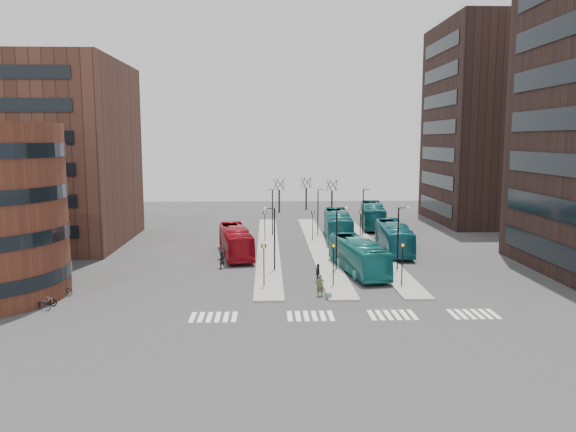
{
  "coord_description": "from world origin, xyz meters",
  "views": [
    {
      "loc": [
        -4.09,
        -35.24,
        12.73
      ],
      "look_at": [
        -1.99,
        21.01,
        5.0
      ],
      "focal_mm": 35.0,
      "sensor_mm": 36.0,
      "label": 1
    }
  ],
  "objects_px": {
    "teal_bus_d": "(373,215)",
    "bicycle_near": "(43,305)",
    "traveller": "(320,285)",
    "commuter_b": "(318,273)",
    "commuter_a": "(221,260)",
    "bicycle_far": "(60,291)",
    "teal_bus_a": "(358,256)",
    "red_bus": "(236,241)",
    "teal_bus_c": "(394,238)",
    "teal_bus_b": "(338,225)",
    "suitcase": "(328,296)",
    "commuter_c": "(358,268)",
    "bicycle_mid": "(47,301)"
  },
  "relations": [
    {
      "from": "teal_bus_a",
      "to": "bicycle_far",
      "type": "bearing_deg",
      "value": -172.38
    },
    {
      "from": "teal_bus_a",
      "to": "teal_bus_d",
      "type": "height_order",
      "value": "teal_bus_d"
    },
    {
      "from": "teal_bus_c",
      "to": "bicycle_mid",
      "type": "distance_m",
      "value": 37.04
    },
    {
      "from": "suitcase",
      "to": "teal_bus_b",
      "type": "xyz_separation_m",
      "value": [
        4.13,
        26.98,
        1.54
      ]
    },
    {
      "from": "teal_bus_c",
      "to": "traveller",
      "type": "relative_size",
      "value": 6.58
    },
    {
      "from": "teal_bus_d",
      "to": "bicycle_near",
      "type": "distance_m",
      "value": 50.33
    },
    {
      "from": "commuter_b",
      "to": "commuter_c",
      "type": "height_order",
      "value": "commuter_b"
    },
    {
      "from": "commuter_a",
      "to": "bicycle_mid",
      "type": "xyz_separation_m",
      "value": [
        -12.3,
        -12.28,
        -0.41
      ]
    },
    {
      "from": "suitcase",
      "to": "commuter_c",
      "type": "relative_size",
      "value": 0.34
    },
    {
      "from": "teal_bus_b",
      "to": "traveller",
      "type": "bearing_deg",
      "value": -96.67
    },
    {
      "from": "red_bus",
      "to": "teal_bus_c",
      "type": "relative_size",
      "value": 0.97
    },
    {
      "from": "teal_bus_b",
      "to": "bicycle_near",
      "type": "bearing_deg",
      "value": -128.19
    },
    {
      "from": "red_bus",
      "to": "teal_bus_c",
      "type": "xyz_separation_m",
      "value": [
        17.82,
        1.45,
        0.06
      ]
    },
    {
      "from": "teal_bus_a",
      "to": "commuter_a",
      "type": "relative_size",
      "value": 6.78
    },
    {
      "from": "red_bus",
      "to": "commuter_a",
      "type": "bearing_deg",
      "value": -109.86
    },
    {
      "from": "teal_bus_b",
      "to": "suitcase",
      "type": "bearing_deg",
      "value": -95.15
    },
    {
      "from": "teal_bus_d",
      "to": "commuter_c",
      "type": "relative_size",
      "value": 8.27
    },
    {
      "from": "red_bus",
      "to": "bicycle_far",
      "type": "relative_size",
      "value": 6.07
    },
    {
      "from": "suitcase",
      "to": "red_bus",
      "type": "distance_m",
      "value": 19.17
    },
    {
      "from": "teal_bus_b",
      "to": "commuter_c",
      "type": "xyz_separation_m",
      "value": [
        -0.52,
        -19.61,
        -1.04
      ]
    },
    {
      "from": "teal_bus_a",
      "to": "commuter_a",
      "type": "xyz_separation_m",
      "value": [
        -13.3,
        2.03,
        -0.76
      ]
    },
    {
      "from": "commuter_a",
      "to": "suitcase",
      "type": "bearing_deg",
      "value": 105.87
    },
    {
      "from": "red_bus",
      "to": "teal_bus_b",
      "type": "relative_size",
      "value": 0.89
    },
    {
      "from": "bicycle_mid",
      "to": "bicycle_near",
      "type": "bearing_deg",
      "value": 179.3
    },
    {
      "from": "teal_bus_b",
      "to": "bicycle_far",
      "type": "height_order",
      "value": "teal_bus_b"
    },
    {
      "from": "traveller",
      "to": "bicycle_near",
      "type": "xyz_separation_m",
      "value": [
        -21.2,
        -2.92,
        -0.51
      ]
    },
    {
      "from": "commuter_a",
      "to": "teal_bus_b",
      "type": "bearing_deg",
      "value": -155.21
    },
    {
      "from": "suitcase",
      "to": "teal_bus_c",
      "type": "distance_m",
      "value": 20.97
    },
    {
      "from": "teal_bus_d",
      "to": "commuter_b",
      "type": "distance_m",
      "value": 32.94
    },
    {
      "from": "teal_bus_c",
      "to": "commuter_c",
      "type": "distance_m",
      "value": 12.74
    },
    {
      "from": "red_bus",
      "to": "teal_bus_a",
      "type": "xyz_separation_m",
      "value": [
        12.18,
        -8.14,
        0.02
      ]
    },
    {
      "from": "teal_bus_d",
      "to": "commuter_c",
      "type": "height_order",
      "value": "teal_bus_d"
    },
    {
      "from": "commuter_a",
      "to": "commuter_b",
      "type": "distance_m",
      "value": 10.71
    },
    {
      "from": "traveller",
      "to": "commuter_b",
      "type": "relative_size",
      "value": 1.09
    },
    {
      "from": "commuter_a",
      "to": "bicycle_near",
      "type": "bearing_deg",
      "value": 22.24
    },
    {
      "from": "red_bus",
      "to": "teal_bus_d",
      "type": "bearing_deg",
      "value": 36.48
    },
    {
      "from": "teal_bus_a",
      "to": "teal_bus_c",
      "type": "xyz_separation_m",
      "value": [
        5.64,
        9.6,
        0.04
      ]
    },
    {
      "from": "traveller",
      "to": "commuter_c",
      "type": "xyz_separation_m",
      "value": [
        4.19,
        6.5,
        -0.15
      ]
    },
    {
      "from": "traveller",
      "to": "commuter_b",
      "type": "height_order",
      "value": "traveller"
    },
    {
      "from": "bicycle_mid",
      "to": "commuter_a",
      "type": "bearing_deg",
      "value": -45.77
    },
    {
      "from": "commuter_a",
      "to": "bicycle_near",
      "type": "relative_size",
      "value": 1.13
    },
    {
      "from": "suitcase",
      "to": "commuter_c",
      "type": "xyz_separation_m",
      "value": [
        3.62,
        7.37,
        0.5
      ]
    },
    {
      "from": "bicycle_mid",
      "to": "suitcase",
      "type": "bearing_deg",
      "value": -87.57
    },
    {
      "from": "teal_bus_b",
      "to": "bicycle_mid",
      "type": "xyz_separation_m",
      "value": [
        -25.91,
        -28.17,
        -1.35
      ]
    },
    {
      "from": "teal_bus_d",
      "to": "bicycle_far",
      "type": "height_order",
      "value": "teal_bus_d"
    },
    {
      "from": "commuter_a",
      "to": "bicycle_far",
      "type": "xyz_separation_m",
      "value": [
        -12.3,
        -9.53,
        -0.36
      ]
    },
    {
      "from": "teal_bus_b",
      "to": "bicycle_far",
      "type": "xyz_separation_m",
      "value": [
        -25.91,
        -25.43,
        -1.3
      ]
    },
    {
      "from": "teal_bus_d",
      "to": "commuter_a",
      "type": "bearing_deg",
      "value": -120.86
    },
    {
      "from": "teal_bus_c",
      "to": "traveller",
      "type": "height_order",
      "value": "teal_bus_c"
    },
    {
      "from": "commuter_c",
      "to": "bicycle_far",
      "type": "xyz_separation_m",
      "value": [
        -25.39,
        -5.82,
        -0.26
      ]
    }
  ]
}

